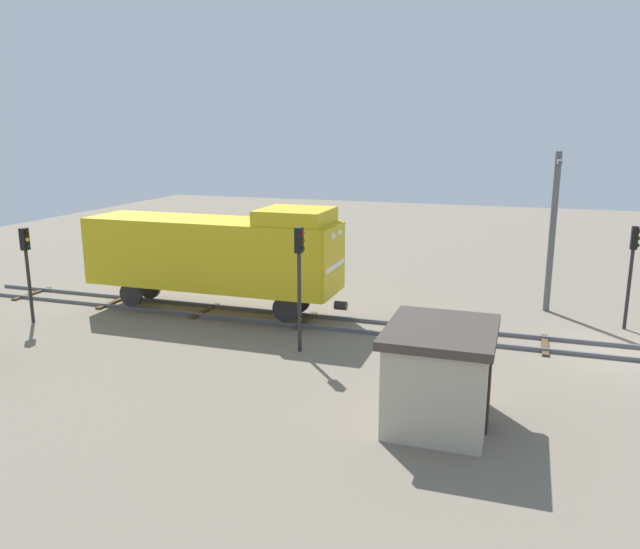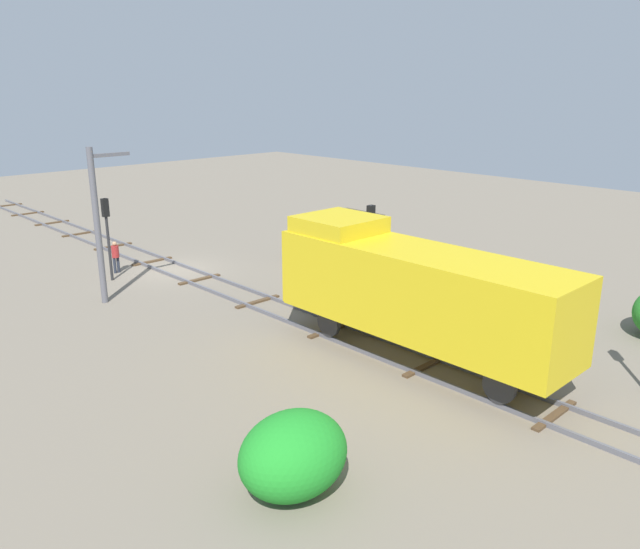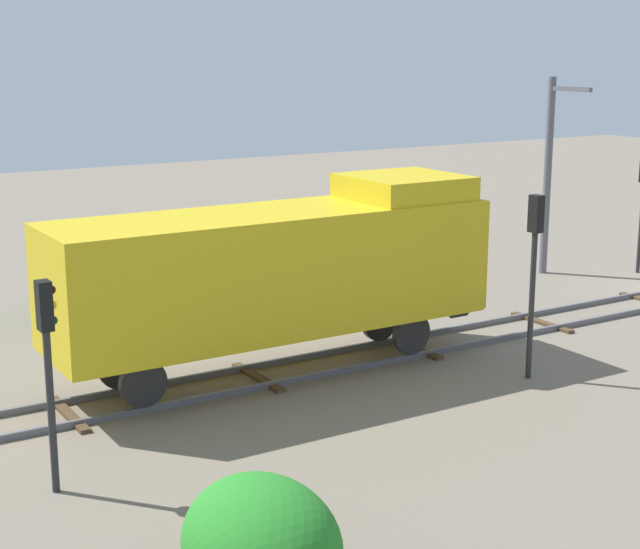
% 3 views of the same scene
% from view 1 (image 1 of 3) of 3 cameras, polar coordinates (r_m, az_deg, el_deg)
% --- Properties ---
extents(ground_plane, '(90.00, 90.00, 0.00)m').
position_cam_1_polar(ground_plane, '(25.09, 25.32, -6.51)').
color(ground_plane, '#756B5B').
extents(railway_track, '(2.40, 57.00, 0.16)m').
position_cam_1_polar(railway_track, '(25.07, 25.33, -6.36)').
color(railway_track, '#595960').
rests_on(railway_track, ground).
extents(locomotive, '(2.90, 11.60, 4.60)m').
position_cam_1_polar(locomotive, '(27.19, -9.48, 2.09)').
color(locomotive, gold).
rests_on(locomotive, railway_track).
extents(traffic_signal_near, '(0.32, 0.34, 4.19)m').
position_cam_1_polar(traffic_signal_near, '(27.54, 26.66, 1.31)').
color(traffic_signal_near, '#262628').
rests_on(traffic_signal_near, ground).
extents(traffic_signal_mid, '(0.32, 0.34, 4.56)m').
position_cam_1_polar(traffic_signal_mid, '(22.03, -1.90, 0.70)').
color(traffic_signal_mid, '#262628').
rests_on(traffic_signal_mid, ground).
extents(traffic_signal_far, '(0.32, 0.34, 3.98)m').
position_cam_1_polar(traffic_signal_far, '(28.26, -25.24, 1.43)').
color(traffic_signal_far, '#262628').
rests_on(traffic_signal_far, ground).
extents(catenary_mast, '(1.94, 0.28, 7.00)m').
position_cam_1_polar(catenary_mast, '(28.83, 20.51, 4.01)').
color(catenary_mast, '#595960').
rests_on(catenary_mast, ground).
extents(relay_hut, '(3.50, 2.90, 2.74)m').
position_cam_1_polar(relay_hut, '(17.44, 10.88, -8.97)').
color(relay_hut, '#B2A893').
rests_on(relay_hut, ground).
extents(bush_mid, '(2.84, 2.32, 2.06)m').
position_cam_1_polar(bush_mid, '(35.75, -7.28, 1.93)').
color(bush_mid, '#1F8A26').
rests_on(bush_mid, ground).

